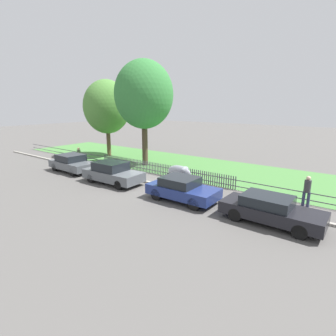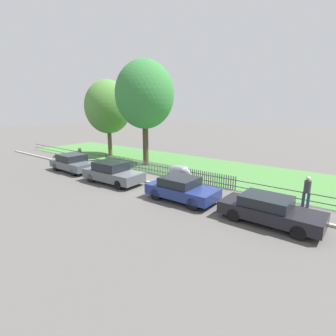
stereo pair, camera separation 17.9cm
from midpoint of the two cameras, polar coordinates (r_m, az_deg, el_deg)
ground_plane at (r=18.52m, az=-6.34°, el=-2.85°), size 120.00×120.00×0.00m
kerb_stone at (r=18.57m, az=-6.13°, el=-2.61°), size 38.70×0.20×0.12m
grass_strip at (r=23.28m, az=4.42°, el=0.62°), size 38.70×7.98×0.01m
park_fence at (r=20.06m, az=-1.82°, el=-0.18°), size 38.70×0.05×0.89m
parked_car_silver_hatchback at (r=22.34m, az=-19.77°, el=1.11°), size 4.13×1.97×1.37m
parked_car_black_saloon at (r=18.24m, az=-11.70°, el=-0.95°), size 4.36×2.01×1.45m
parked_car_navy_estate at (r=14.60m, az=3.30°, el=-4.50°), size 3.96×1.89×1.32m
parked_car_red_compact at (r=12.70m, az=21.53°, el=-8.44°), size 4.42×1.80×1.27m
covered_motorcycle at (r=17.94m, az=2.87°, el=-0.96°), size 2.00×0.75×1.19m
tree_nearest_kerb at (r=27.87m, az=-12.74°, el=12.82°), size 4.66×4.66×7.70m
tree_behind_motorcycle at (r=22.83m, az=-4.88°, el=15.56°), size 4.94×4.94×8.89m
pedestrian_near_fence at (r=15.39m, az=28.31°, el=-4.23°), size 0.38×0.37×1.65m
pedestrian_by_lamp at (r=24.47m, az=-18.42°, el=2.71°), size 0.37×0.37×1.58m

